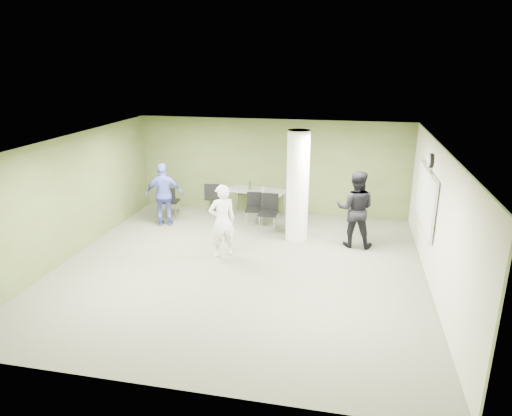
% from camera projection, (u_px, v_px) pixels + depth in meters
% --- Properties ---
extents(floor, '(8.00, 8.00, 0.00)m').
position_uv_depth(floor, '(240.00, 268.00, 10.12)').
color(floor, '#515341').
rests_on(floor, ground).
extents(ceiling, '(8.00, 8.00, 0.00)m').
position_uv_depth(ceiling, '(239.00, 143.00, 9.26)').
color(ceiling, white).
rests_on(ceiling, wall_back).
extents(wall_back, '(8.00, 2.80, 0.02)m').
position_uv_depth(wall_back, '(272.00, 167.00, 13.41)').
color(wall_back, '#495026').
rests_on(wall_back, floor).
extents(wall_left, '(0.02, 8.00, 2.80)m').
position_uv_depth(wall_left, '(71.00, 197.00, 10.47)').
color(wall_left, '#495026').
rests_on(wall_left, floor).
extents(wall_right_cream, '(0.02, 8.00, 2.80)m').
position_uv_depth(wall_right_cream, '(438.00, 221.00, 8.91)').
color(wall_right_cream, beige).
rests_on(wall_right_cream, floor).
extents(column, '(0.56, 0.56, 2.80)m').
position_uv_depth(column, '(298.00, 186.00, 11.36)').
color(column, silver).
rests_on(column, floor).
extents(whiteboard, '(0.05, 2.30, 1.30)m').
position_uv_depth(whiteboard, '(426.00, 199.00, 10.01)').
color(whiteboard, silver).
rests_on(whiteboard, wall_right_cream).
extents(wall_clock, '(0.06, 0.32, 0.32)m').
position_uv_depth(wall_clock, '(430.00, 161.00, 9.75)').
color(wall_clock, black).
rests_on(wall_clock, wall_right_cream).
extents(folding_table, '(1.81, 1.05, 1.06)m').
position_uv_depth(folding_table, '(257.00, 191.00, 13.26)').
color(folding_table, gray).
rests_on(folding_table, floor).
extents(wastebasket, '(0.25, 0.25, 0.29)m').
position_uv_depth(wastebasket, '(221.00, 214.00, 13.25)').
color(wastebasket, '#4C4C4C').
rests_on(wastebasket, floor).
extents(chair_back_left, '(0.49, 0.49, 0.91)m').
position_uv_depth(chair_back_left, '(170.00, 199.00, 13.31)').
color(chair_back_left, black).
rests_on(chair_back_left, floor).
extents(chair_back_right, '(0.52, 0.52, 0.94)m').
position_uv_depth(chair_back_right, '(213.00, 195.00, 13.60)').
color(chair_back_right, black).
rests_on(chair_back_right, floor).
extents(chair_table_left, '(0.49, 0.49, 0.88)m').
position_uv_depth(chair_table_left, '(254.00, 206.00, 12.74)').
color(chair_table_left, black).
rests_on(chair_table_left, floor).
extents(chair_table_right, '(0.49, 0.49, 0.98)m').
position_uv_depth(chair_table_right, '(269.00, 209.00, 12.28)').
color(chair_table_right, black).
rests_on(chair_table_right, floor).
extents(woman_white, '(0.76, 0.69, 1.74)m').
position_uv_depth(woman_white, '(222.00, 221.00, 10.50)').
color(woman_white, silver).
rests_on(woman_white, floor).
extents(man_black, '(0.96, 0.77, 1.90)m').
position_uv_depth(man_black, '(355.00, 209.00, 11.07)').
color(man_black, black).
rests_on(man_black, floor).
extents(man_blue, '(1.12, 0.73, 1.76)m').
position_uv_depth(man_blue, '(164.00, 195.00, 12.49)').
color(man_blue, '#4551AB').
rests_on(man_blue, floor).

